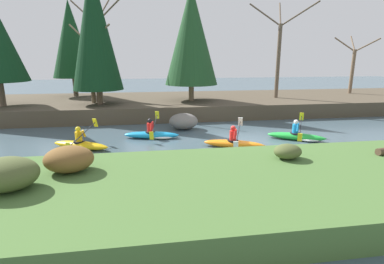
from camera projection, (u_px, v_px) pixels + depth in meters
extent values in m
plane|color=#425660|center=(236.00, 142.00, 14.20)|extent=(90.00, 90.00, 0.00)
cube|color=#476B33|center=(297.00, 185.00, 8.53)|extent=(44.00, 5.43, 0.75)
cube|color=#4C4233|center=(201.00, 104.00, 22.77)|extent=(44.00, 8.74, 0.96)
cylinder|color=brown|center=(2.00, 94.00, 18.56)|extent=(0.36, 0.36, 1.52)
cylinder|color=brown|center=(75.00, 87.00, 23.25)|extent=(0.36, 0.36, 1.45)
cone|color=#143D1E|center=(71.00, 39.00, 22.39)|extent=(3.03, 3.03, 5.64)
cylinder|color=brown|center=(100.00, 97.00, 19.35)|extent=(0.36, 0.36, 0.95)
cone|color=#0F3319|center=(94.00, 29.00, 18.33)|extent=(3.14, 3.14, 7.45)
cylinder|color=#7A664C|center=(191.00, 92.00, 20.96)|extent=(0.36, 0.36, 1.13)
cone|color=#1E4723|center=(191.00, 35.00, 20.03)|extent=(3.61, 3.61, 6.52)
cylinder|color=#7A664C|center=(92.00, 73.00, 19.54)|extent=(0.28, 0.28, 3.95)
cylinder|color=#7A664C|center=(79.00, 34.00, 19.40)|extent=(1.48, 1.27, 1.34)
cylinder|color=#7A664C|center=(99.00, 34.00, 18.49)|extent=(1.56, 1.33, 1.18)
cylinder|color=#7A664C|center=(95.00, 33.00, 19.72)|extent=(0.70, 1.67, 1.48)
cylinder|color=brown|center=(98.00, 61.00, 21.59)|extent=(0.28, 0.28, 5.42)
cylinder|color=brown|center=(83.00, 12.00, 21.38)|extent=(1.99, 1.69, 1.80)
cylinder|color=brown|center=(108.00, 11.00, 20.14)|extent=(2.09, 1.78, 1.59)
cylinder|color=brown|center=(103.00, 11.00, 21.83)|extent=(0.91, 2.25, 2.00)
cylinder|color=brown|center=(278.00, 62.00, 22.00)|extent=(0.28, 0.28, 5.30)
cylinder|color=brown|center=(265.00, 15.00, 21.79)|extent=(1.95, 1.66, 1.76)
cylinder|color=brown|center=(300.00, 14.00, 20.58)|extent=(2.04, 1.74, 1.55)
cylinder|color=brown|center=(280.00, 14.00, 22.23)|extent=(0.89, 2.20, 1.96)
cylinder|color=brown|center=(352.00, 72.00, 24.92)|extent=(0.28, 0.28, 3.58)
cylinder|color=brown|center=(345.00, 44.00, 24.79)|extent=(1.36, 1.16, 1.22)
cylinder|color=brown|center=(368.00, 45.00, 23.98)|extent=(1.42, 1.22, 1.08)
cylinder|color=brown|center=(353.00, 44.00, 25.09)|extent=(0.64, 1.52, 1.35)
ellipsoid|color=#4C562D|center=(6.00, 174.00, 7.28)|extent=(1.52, 1.27, 0.82)
ellipsoid|color=brown|center=(69.00, 159.00, 8.47)|extent=(1.37, 1.15, 0.74)
ellipsoid|color=#4C562D|center=(288.00, 151.00, 9.58)|extent=(0.89, 0.74, 0.48)
ellipsoid|color=green|center=(296.00, 136.00, 14.61)|extent=(2.65, 1.84, 0.34)
cone|color=green|center=(323.00, 138.00, 14.19)|extent=(0.40, 0.34, 0.20)
cylinder|color=black|center=(295.00, 133.00, 14.59)|extent=(0.65, 0.65, 0.08)
cylinder|color=#1984CC|center=(295.00, 128.00, 14.53)|extent=(0.41, 0.41, 0.42)
sphere|color=white|center=(296.00, 122.00, 14.45)|extent=(0.31, 0.31, 0.23)
cylinder|color=#1984CC|center=(298.00, 126.00, 14.69)|extent=(0.19, 0.24, 0.35)
cylinder|color=#1984CC|center=(298.00, 128.00, 14.26)|extent=(0.19, 0.24, 0.35)
cylinder|color=black|center=(301.00, 126.00, 14.42)|extent=(0.96, 1.69, 0.65)
cube|color=yellow|center=(302.00, 116.00, 15.21)|extent=(0.25, 0.24, 0.41)
cube|color=yellow|center=(300.00, 137.00, 13.63)|extent=(0.25, 0.24, 0.41)
ellipsoid|color=white|center=(308.00, 139.00, 14.44)|extent=(1.30, 1.15, 0.18)
ellipsoid|color=orange|center=(234.00, 144.00, 13.34)|extent=(2.72, 1.59, 0.34)
cone|color=orange|center=(262.00, 145.00, 13.05)|extent=(0.40, 0.32, 0.20)
cylinder|color=black|center=(233.00, 141.00, 13.32)|extent=(0.63, 0.63, 0.08)
cylinder|color=red|center=(233.00, 135.00, 13.26)|extent=(0.39, 0.39, 0.42)
sphere|color=red|center=(233.00, 128.00, 13.18)|extent=(0.30, 0.30, 0.23)
cylinder|color=red|center=(236.00, 132.00, 13.44)|extent=(0.17, 0.24, 0.35)
cylinder|color=red|center=(235.00, 135.00, 12.99)|extent=(0.17, 0.24, 0.35)
cylinder|color=black|center=(238.00, 133.00, 13.17)|extent=(0.77, 1.78, 0.65)
cube|color=white|center=(240.00, 122.00, 13.99)|extent=(0.25, 0.22, 0.41)
cube|color=white|center=(236.00, 146.00, 12.35)|extent=(0.25, 0.22, 0.41)
ellipsoid|color=#1993D6|center=(151.00, 135.00, 14.89)|extent=(2.76, 1.09, 0.34)
cone|color=#1993D6|center=(176.00, 135.00, 14.84)|extent=(0.38, 0.26, 0.20)
cylinder|color=black|center=(150.00, 132.00, 14.85)|extent=(0.56, 0.56, 0.08)
cylinder|color=red|center=(150.00, 127.00, 14.79)|extent=(0.35, 0.35, 0.42)
sphere|color=black|center=(150.00, 121.00, 14.71)|extent=(0.27, 0.27, 0.23)
cylinder|color=red|center=(153.00, 124.00, 15.00)|extent=(0.13, 0.24, 0.35)
cylinder|color=red|center=(151.00, 127.00, 14.54)|extent=(0.13, 0.24, 0.35)
cylinder|color=black|center=(155.00, 125.00, 14.76)|extent=(0.39, 1.89, 0.65)
cube|color=yellow|center=(157.00, 115.00, 15.60)|extent=(0.23, 0.19, 0.41)
cube|color=yellow|center=(152.00, 136.00, 13.91)|extent=(0.23, 0.19, 0.41)
ellipsoid|color=white|center=(162.00, 137.00, 14.89)|extent=(1.21, 0.89, 0.18)
ellipsoid|color=yellow|center=(80.00, 145.00, 13.15)|extent=(2.70, 1.69, 0.34)
cone|color=yellow|center=(105.00, 147.00, 12.81)|extent=(0.40, 0.33, 0.20)
cylinder|color=black|center=(79.00, 142.00, 13.13)|extent=(0.64, 0.64, 0.08)
cylinder|color=yellow|center=(79.00, 136.00, 13.07)|extent=(0.40, 0.40, 0.42)
sphere|color=yellow|center=(78.00, 129.00, 12.99)|extent=(0.31, 0.31, 0.23)
cylinder|color=yellow|center=(84.00, 133.00, 13.25)|extent=(0.18, 0.24, 0.35)
cylinder|color=yellow|center=(77.00, 136.00, 12.80)|extent=(0.18, 0.24, 0.35)
cylinder|color=black|center=(83.00, 134.00, 12.98)|extent=(0.85, 1.75, 0.65)
cube|color=yellow|center=(95.00, 123.00, 13.79)|extent=(0.25, 0.23, 0.41)
cube|color=yellow|center=(69.00, 147.00, 12.17)|extent=(0.25, 0.23, 0.41)
ellipsoid|color=slate|center=(183.00, 121.00, 16.69)|extent=(1.61, 1.26, 0.91)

